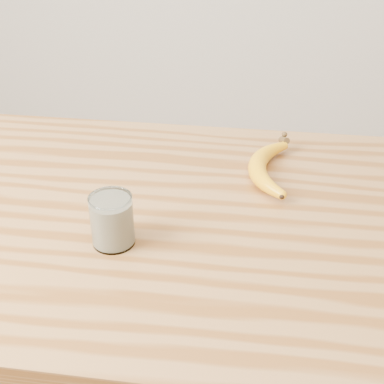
# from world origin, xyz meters

# --- Properties ---
(table) EXTENTS (1.20, 0.80, 0.90)m
(table) POSITION_xyz_m (0.00, 0.00, 0.77)
(table) COLOR olive
(table) RESTS_ON ground
(smoothie_glass) EXTENTS (0.08, 0.08, 0.10)m
(smoothie_glass) POSITION_xyz_m (-0.11, -0.11, 0.95)
(smoothie_glass) COLOR white
(smoothie_glass) RESTS_ON table
(banana) EXTENTS (0.12, 0.32, 0.04)m
(banana) POSITION_xyz_m (0.14, 0.17, 0.92)
(banana) COLOR orange
(banana) RESTS_ON table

